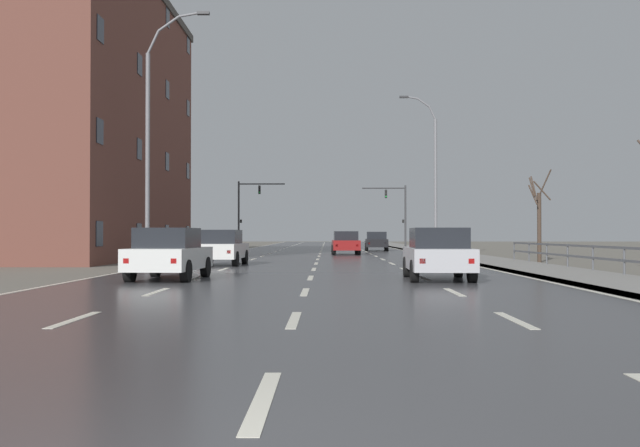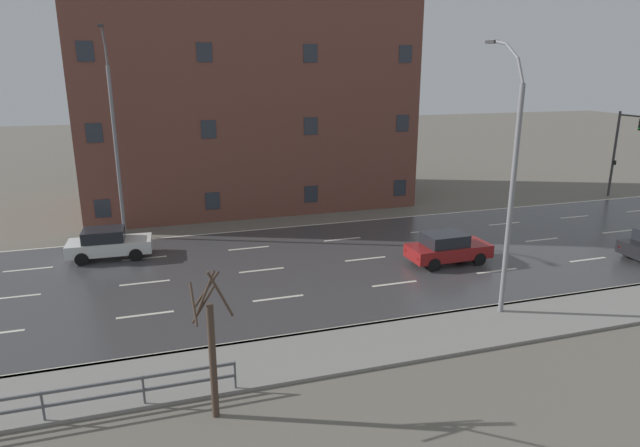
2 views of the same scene
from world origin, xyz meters
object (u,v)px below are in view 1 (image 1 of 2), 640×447
(car_far_left, at_px, (346,243))
(street_lamp_left_bank, at_px, (152,141))
(car_near_left, at_px, (376,241))
(traffic_signal_left, at_px, (246,205))
(street_lamp_midground, at_px, (433,177))
(car_near_right, at_px, (169,253))
(car_distant, at_px, (222,247))
(car_far_right, at_px, (438,253))
(traffic_signal_right, at_px, (398,208))
(brick_building, at_px, (61,120))

(car_far_left, bearing_deg, street_lamp_left_bank, -121.62)
(car_near_left, bearing_deg, traffic_signal_left, 144.71)
(street_lamp_midground, xyz_separation_m, car_near_right, (-11.68, -25.10, -4.33))
(car_near_left, xyz_separation_m, car_far_left, (-2.79, -10.66, 0.00))
(traffic_signal_left, distance_m, car_distant, 36.03)
(car_near_right, bearing_deg, street_lamp_midground, 67.63)
(street_lamp_midground, distance_m, car_far_left, 7.24)
(traffic_signal_left, distance_m, car_near_left, 15.07)
(car_far_right, bearing_deg, car_far_left, 96.33)
(street_lamp_midground, height_order, car_near_right, street_lamp_midground)
(street_lamp_midground, xyz_separation_m, car_far_right, (-3.61, -25.13, -4.33))
(street_lamp_left_bank, bearing_deg, car_distant, -11.20)
(car_far_left, bearing_deg, traffic_signal_left, 113.34)
(street_lamp_left_bank, distance_m, traffic_signal_left, 35.13)
(street_lamp_midground, height_order, car_near_left, street_lamp_midground)
(traffic_signal_right, distance_m, brick_building, 34.87)
(car_far_left, xyz_separation_m, brick_building, (-16.50, -7.02, 7.15))
(street_lamp_left_bank, xyz_separation_m, car_near_right, (3.18, -10.55, -4.78))
(brick_building, bearing_deg, car_distant, -40.73)
(street_lamp_midground, relative_size, street_lamp_left_bank, 0.91)
(car_distant, bearing_deg, car_near_left, 74.32)
(car_far_left, bearing_deg, car_near_left, 74.23)
(street_lamp_left_bank, bearing_deg, traffic_signal_left, 89.59)
(car_distant, relative_size, brick_building, 0.19)
(car_far_right, bearing_deg, brick_building, 135.99)
(street_lamp_midground, distance_m, car_near_right, 28.02)
(street_lamp_midground, bearing_deg, street_lamp_left_bank, -135.61)
(street_lamp_midground, relative_size, brick_building, 0.47)
(street_lamp_left_bank, bearing_deg, car_near_right, -73.24)
(street_lamp_left_bank, bearing_deg, brick_building, 130.85)
(traffic_signal_left, xyz_separation_m, brick_building, (-7.61, -26.59, 3.82))
(car_far_right, relative_size, brick_building, 0.19)
(car_far_left, distance_m, car_near_right, 26.75)
(street_lamp_left_bank, relative_size, traffic_signal_right, 1.92)
(car_near_left, bearing_deg, car_distant, -105.84)
(traffic_signal_left, height_order, car_far_right, traffic_signal_left)
(street_lamp_left_bank, height_order, car_near_left, street_lamp_left_bank)
(traffic_signal_right, relative_size, car_far_right, 1.44)
(street_lamp_left_bank, relative_size, car_near_right, 2.75)
(street_lamp_midground, relative_size, car_near_right, 2.51)
(traffic_signal_right, xyz_separation_m, car_distant, (-11.33, -35.93, -3.07))
(street_lamp_left_bank, relative_size, car_distant, 2.76)
(car_near_left, height_order, car_far_right, same)
(car_far_right, xyz_separation_m, car_far_left, (-2.10, 26.11, 0.00))
(street_lamp_left_bank, distance_m, car_distant, 5.83)
(car_near_left, height_order, brick_building, brick_building)
(street_lamp_left_bank, height_order, car_near_right, street_lamp_left_bank)
(street_lamp_midground, xyz_separation_m, car_near_left, (-2.92, 11.64, -4.33))
(street_lamp_midground, bearing_deg, car_near_right, -114.96)
(traffic_signal_left, xyz_separation_m, car_far_left, (8.90, -19.57, -3.32))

